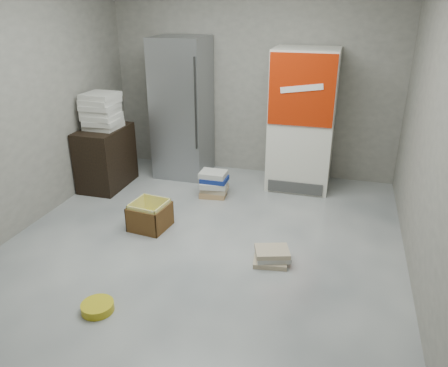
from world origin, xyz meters
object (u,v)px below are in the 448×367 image
at_px(steel_fridge, 182,108).
at_px(cardboard_box, 150,217).
at_px(phonebook_stack_main, 214,184).
at_px(wood_shelf, 106,157).
at_px(coke_cooler, 302,120).

height_order(steel_fridge, cardboard_box, steel_fridge).
bearing_deg(phonebook_stack_main, steel_fridge, 129.13).
relative_size(steel_fridge, cardboard_box, 4.43).
distance_m(wood_shelf, phonebook_stack_main, 1.50).
height_order(steel_fridge, wood_shelf, steel_fridge).
distance_m(steel_fridge, phonebook_stack_main, 1.22).
distance_m(coke_cooler, cardboard_box, 2.33).
relative_size(steel_fridge, coke_cooler, 1.06).
bearing_deg(coke_cooler, phonebook_stack_main, -146.06).
bearing_deg(wood_shelf, phonebook_stack_main, 2.10).
relative_size(wood_shelf, phonebook_stack_main, 2.17).
xyz_separation_m(coke_cooler, phonebook_stack_main, (-1.00, -0.67, -0.74)).
xyz_separation_m(coke_cooler, cardboard_box, (-1.43, -1.67, -0.78)).
bearing_deg(steel_fridge, coke_cooler, -0.18).
bearing_deg(phonebook_stack_main, wood_shelf, 177.14).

